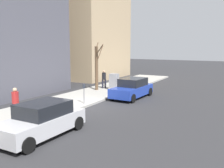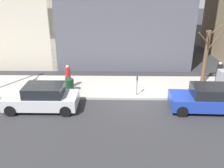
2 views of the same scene
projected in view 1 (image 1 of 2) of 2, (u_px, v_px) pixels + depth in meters
name	position (u px, v px, depth m)	size (l,w,h in m)	color
ground_plane	(90.00, 106.00, 16.60)	(120.00, 120.00, 0.00)	#2B2B2D
sidewalk	(66.00, 102.00, 17.56)	(4.00, 36.00, 0.15)	#9E9B93
parked_car_blue	(132.00, 88.00, 19.35)	(2.05, 4.26, 1.52)	#1E389E
parked_car_silver	(42.00, 120.00, 11.01)	(1.93, 4.20, 1.52)	#B7B7BC
parking_meter	(84.00, 91.00, 16.69)	(0.14, 0.10, 1.35)	slate
utility_box	(114.00, 82.00, 22.09)	(0.83, 0.61, 1.43)	#A8A399
bare_tree	(97.00, 66.00, 21.80)	(1.61, 1.98, 4.21)	brown
trash_bin	(28.00, 111.00, 13.14)	(0.56, 0.56, 0.90)	#14381E
pedestrian_near_meter	(104.00, 78.00, 22.83)	(0.36, 0.36, 1.66)	#1E1E2D
pedestrian_midblock	(15.00, 101.00, 13.21)	(0.36, 0.40, 1.66)	#1E1E2D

